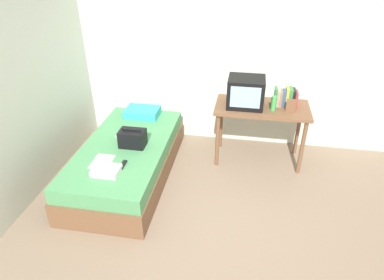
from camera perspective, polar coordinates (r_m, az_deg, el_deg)
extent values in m
plane|color=#84705B|center=(3.54, 1.42, -15.39)|extent=(8.00, 8.00, 0.00)
cube|color=silver|center=(4.62, 5.48, 14.82)|extent=(5.20, 0.10, 2.60)
cube|color=brown|center=(4.26, -10.83, -4.35)|extent=(1.00, 2.00, 0.29)
cube|color=#4C935B|center=(4.13, -11.14, -1.72)|extent=(0.97, 1.94, 0.17)
cube|color=brown|center=(4.31, 11.79, 5.40)|extent=(1.16, 0.60, 0.04)
cylinder|color=brown|center=(4.28, 4.32, -0.07)|extent=(0.05, 0.05, 0.74)
cylinder|color=brown|center=(4.33, 18.13, -1.27)|extent=(0.05, 0.05, 0.74)
cylinder|color=brown|center=(4.70, 4.94, 2.87)|extent=(0.05, 0.05, 0.74)
cylinder|color=brown|center=(4.74, 17.54, 1.75)|extent=(0.05, 0.05, 0.74)
cube|color=black|center=(4.20, 9.10, 8.03)|extent=(0.44, 0.38, 0.36)
cube|color=#8CB2E0|center=(4.02, 9.01, 7.12)|extent=(0.35, 0.01, 0.26)
cylinder|color=green|center=(4.18, 13.65, 6.05)|extent=(0.06, 0.06, 0.18)
cube|color=#337F47|center=(4.32, 13.93, 7.17)|extent=(0.03, 0.13, 0.23)
cube|color=gray|center=(4.33, 14.38, 6.96)|extent=(0.04, 0.14, 0.20)
cube|color=#CC7233|center=(4.33, 14.81, 6.88)|extent=(0.02, 0.15, 0.19)
cube|color=#2D5699|center=(4.33, 15.25, 6.89)|extent=(0.04, 0.13, 0.20)
cube|color=gold|center=(4.33, 15.77, 7.03)|extent=(0.03, 0.15, 0.23)
cube|color=#337F47|center=(4.34, 16.29, 6.97)|extent=(0.04, 0.15, 0.23)
cube|color=black|center=(4.35, 16.78, 6.83)|extent=(0.03, 0.16, 0.22)
cube|color=#B72D33|center=(4.35, 17.17, 6.63)|extent=(0.03, 0.17, 0.19)
cube|color=brown|center=(4.20, 16.40, 5.60)|extent=(0.11, 0.02, 0.16)
cube|color=#33A8B7|center=(4.70, -8.39, 4.67)|extent=(0.45, 0.32, 0.11)
cube|color=black|center=(3.99, -10.03, 0.29)|extent=(0.30, 0.20, 0.20)
cylinder|color=black|center=(3.94, -10.18, 1.73)|extent=(0.24, 0.02, 0.02)
cube|color=white|center=(3.82, -14.98, -3.59)|extent=(0.21, 0.29, 0.01)
cube|color=black|center=(3.71, -11.61, -4.13)|extent=(0.04, 0.16, 0.02)
cube|color=#B7B7BC|center=(4.30, -12.25, 1.02)|extent=(0.04, 0.14, 0.02)
cube|color=white|center=(3.62, -14.33, -5.04)|extent=(0.28, 0.22, 0.06)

